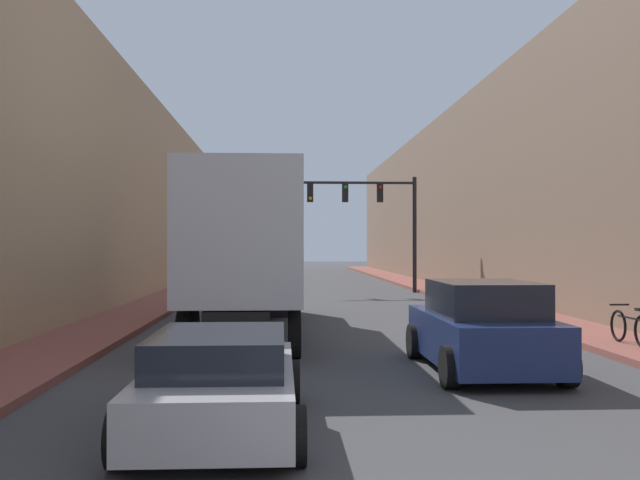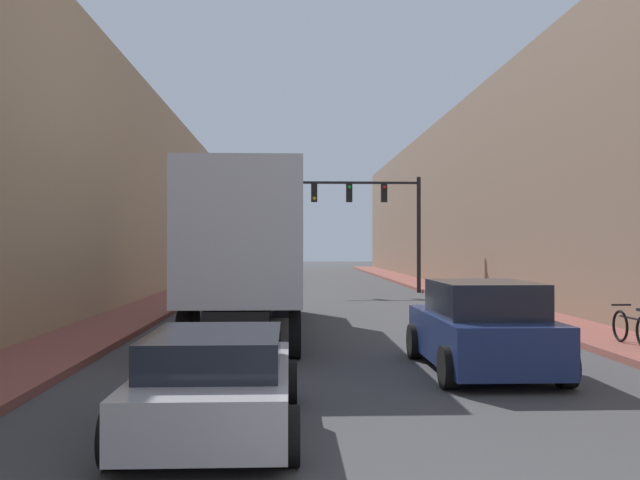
# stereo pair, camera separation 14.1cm
# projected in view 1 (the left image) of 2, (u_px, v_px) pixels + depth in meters

# --- Properties ---
(sidewalk_right) EXTENTS (2.13, 80.00, 0.15)m
(sidewalk_right) POSITION_uv_depth(u_px,v_px,m) (442.00, 292.00, 34.64)
(sidewalk_right) COLOR brown
(sidewalk_right) RESTS_ON ground
(sidewalk_left) EXTENTS (2.13, 80.00, 0.15)m
(sidewalk_left) POSITION_uv_depth(u_px,v_px,m) (181.00, 293.00, 33.98)
(sidewalk_left) COLOR brown
(sidewalk_left) RESTS_ON ground
(building_right) EXTENTS (6.00, 80.00, 9.67)m
(building_right) POSITION_uv_depth(u_px,v_px,m) (524.00, 195.00, 34.89)
(building_right) COLOR #846B56
(building_right) RESTS_ON ground
(building_left) EXTENTS (6.00, 80.00, 9.28)m
(building_left) POSITION_uv_depth(u_px,v_px,m) (95.00, 197.00, 33.80)
(building_left) COLOR tan
(building_left) RESTS_ON ground
(semi_truck) EXTENTS (2.56, 11.85, 4.08)m
(semi_truck) POSITION_uv_depth(u_px,v_px,m) (250.00, 247.00, 19.22)
(semi_truck) COLOR silver
(semi_truck) RESTS_ON ground
(sedan_car) EXTENTS (2.06, 4.28, 1.25)m
(sedan_car) POSITION_uv_depth(u_px,v_px,m) (221.00, 382.00, 8.93)
(sedan_car) COLOR #B7B7BC
(sedan_car) RESTS_ON ground
(suv_car) EXTENTS (2.18, 4.40, 1.67)m
(suv_car) POSITION_uv_depth(u_px,v_px,m) (482.00, 329.00, 13.15)
(suv_car) COLOR navy
(suv_car) RESTS_ON ground
(traffic_signal_gantry) EXTENTS (7.02, 0.35, 5.73)m
(traffic_signal_gantry) POSITION_uv_depth(u_px,v_px,m) (375.00, 209.00, 35.22)
(traffic_signal_gantry) COLOR black
(traffic_signal_gantry) RESTS_ON ground
(parked_bicycle) EXTENTS (0.44, 1.82, 0.86)m
(parked_bicycle) POSITION_uv_depth(u_px,v_px,m) (630.00, 328.00, 15.56)
(parked_bicycle) COLOR black
(parked_bicycle) RESTS_ON sidewalk_right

